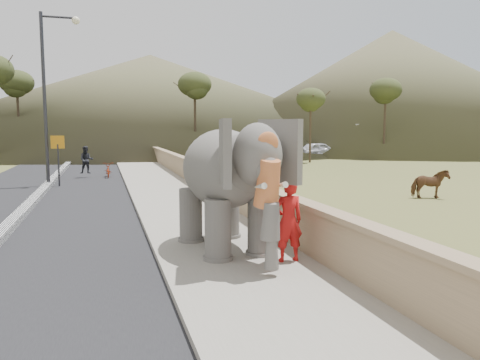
{
  "coord_description": "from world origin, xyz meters",
  "views": [
    {
      "loc": [
        -2.5,
        -5.1,
        2.78
      ],
      "look_at": [
        0.2,
        4.07,
        1.7
      ],
      "focal_mm": 35.0,
      "sensor_mm": 36.0,
      "label": 1
    }
  ],
  "objects_px": {
    "elephant_and_man": "(225,186)",
    "motorcyclist": "(99,165)",
    "lamppost": "(51,82)",
    "cow": "(430,184)"
  },
  "relations": [
    {
      "from": "lamppost",
      "to": "elephant_and_man",
      "type": "height_order",
      "value": "lamppost"
    },
    {
      "from": "lamppost",
      "to": "motorcyclist",
      "type": "relative_size",
      "value": 4.4
    },
    {
      "from": "cow",
      "to": "motorcyclist",
      "type": "distance_m",
      "value": 17.05
    },
    {
      "from": "lamppost",
      "to": "elephant_and_man",
      "type": "bearing_deg",
      "value": -71.15
    },
    {
      "from": "elephant_and_man",
      "to": "motorcyclist",
      "type": "distance_m",
      "value": 17.42
    },
    {
      "from": "lamppost",
      "to": "cow",
      "type": "bearing_deg",
      "value": -29.61
    },
    {
      "from": "lamppost",
      "to": "motorcyclist",
      "type": "bearing_deg",
      "value": 59.93
    },
    {
      "from": "elephant_and_man",
      "to": "motorcyclist",
      "type": "relative_size",
      "value": 2.2
    },
    {
      "from": "cow",
      "to": "motorcyclist",
      "type": "relative_size",
      "value": 0.75
    },
    {
      "from": "motorcyclist",
      "to": "cow",
      "type": "bearing_deg",
      "value": -42.88
    }
  ]
}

